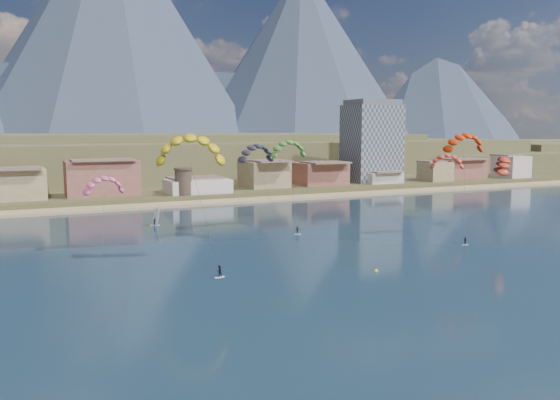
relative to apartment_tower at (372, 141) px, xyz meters
name	(u,v)px	position (x,y,z in m)	size (l,w,h in m)	color
ground	(385,304)	(-85.00, -128.00, -17.82)	(2400.00, 2400.00, 0.00)	black
beach	(175,205)	(-85.00, -22.00, -17.57)	(2200.00, 12.00, 0.90)	tan
land	(60,152)	(-85.00, 432.00, -17.82)	(2200.00, 900.00, 4.00)	brown
foothills	(154,156)	(-62.61, 104.47, -8.74)	(940.00, 210.00, 18.00)	brown
mountain_ridge	(30,37)	(-99.60, 695.65, 132.49)	(2060.00, 480.00, 400.00)	#2B3648
town	(26,179)	(-125.00, -6.00, -9.82)	(400.00, 24.00, 12.00)	silver
apartment_tower	(372,141)	(0.00, 0.00, 0.00)	(20.00, 16.00, 32.00)	gray
watchtower	(183,181)	(-80.00, -14.00, -11.45)	(5.82, 5.82, 8.60)	#47382D
kitesurfer_yellow	(191,145)	(-100.19, -92.34, 2.01)	(13.32, 18.63, 24.44)	silver
kitesurfer_orange	(464,140)	(-41.10, -94.43, 2.51)	(12.95, 12.19, 23.66)	silver
kitesurfer_green	(288,147)	(-70.10, -68.83, 0.69)	(9.58, 13.15, 21.71)	silver
distant_kite_pink	(104,182)	(-112.74, -77.86, -5.04)	(8.36, 6.24, 15.74)	#262626
distant_kite_dark	(256,150)	(-78.42, -69.48, 0.11)	(10.08, 6.98, 20.88)	#262626
distant_kite_orange	(447,159)	(-21.34, -67.18, -3.19)	(9.82, 8.39, 17.81)	#262626
distant_kite_red	(502,163)	(-24.45, -89.08, -3.04)	(8.96, 9.65, 17.98)	#262626
windsurfer	(155,220)	(-98.21, -54.86, -16.56)	(2.37, 2.55, 3.95)	silver
buoy	(376,271)	(-76.26, -113.51, -17.71)	(0.62, 0.62, 0.62)	yellow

